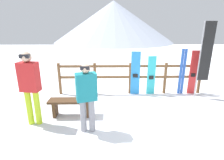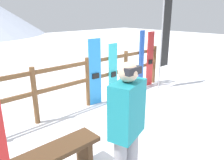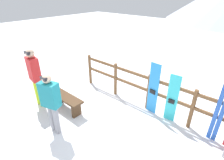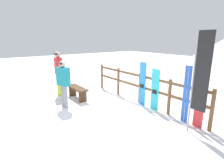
{
  "view_description": "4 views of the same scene",
  "coord_description": "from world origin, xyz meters",
  "px_view_note": "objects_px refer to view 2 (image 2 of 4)",
  "views": [
    {
      "loc": [
        -0.76,
        -3.79,
        2.35
      ],
      "look_at": [
        -0.67,
        1.3,
        0.78
      ],
      "focal_mm": 28.0,
      "sensor_mm": 36.0,
      "label": 1
    },
    {
      "loc": [
        -2.84,
        -1.63,
        2.08
      ],
      "look_at": [
        -0.25,
        1.11,
        0.91
      ],
      "focal_mm": 35.0,
      "sensor_mm": 36.0,
      "label": 2
    },
    {
      "loc": [
        2.07,
        -1.83,
        3.24
      ],
      "look_at": [
        -0.68,
        1.32,
        1.07
      ],
      "focal_mm": 28.0,
      "sensor_mm": 36.0,
      "label": 3
    },
    {
      "loc": [
        4.29,
        -2.27,
        2.33
      ],
      "look_at": [
        -0.13,
        1.01,
        1.01
      ],
      "focal_mm": 28.0,
      "sensor_mm": 36.0,
      "label": 4
    }
  ],
  "objects_px": {
    "person_teal": "(127,123)",
    "bench": "(55,158)",
    "rental_flag": "(165,36)",
    "snowboard_blue": "(95,73)",
    "snowboard_red": "(150,59)",
    "snowboard_cyan": "(113,72)",
    "ski_pair_blue": "(141,60)"
  },
  "relations": [
    {
      "from": "person_teal",
      "to": "snowboard_red",
      "type": "height_order",
      "value": "person_teal"
    },
    {
      "from": "snowboard_cyan",
      "to": "ski_pair_blue",
      "type": "height_order",
      "value": "ski_pair_blue"
    },
    {
      "from": "snowboard_red",
      "to": "rental_flag",
      "type": "height_order",
      "value": "rental_flag"
    },
    {
      "from": "person_teal",
      "to": "ski_pair_blue",
      "type": "xyz_separation_m",
      "value": [
        3.08,
        2.31,
        -0.12
      ]
    },
    {
      "from": "snowboard_blue",
      "to": "ski_pair_blue",
      "type": "xyz_separation_m",
      "value": [
        1.66,
        0.0,
        0.05
      ]
    },
    {
      "from": "snowboard_blue",
      "to": "ski_pair_blue",
      "type": "relative_size",
      "value": 0.95
    },
    {
      "from": "ski_pair_blue",
      "to": "snowboard_red",
      "type": "bearing_deg",
      "value": -0.49
    },
    {
      "from": "snowboard_red",
      "to": "snowboard_cyan",
      "type": "bearing_deg",
      "value": -179.99
    },
    {
      "from": "rental_flag",
      "to": "person_teal",
      "type": "bearing_deg",
      "value": -151.53
    },
    {
      "from": "snowboard_blue",
      "to": "bench",
      "type": "bearing_deg",
      "value": -140.89
    },
    {
      "from": "bench",
      "to": "snowboard_cyan",
      "type": "relative_size",
      "value": 0.87
    },
    {
      "from": "ski_pair_blue",
      "to": "snowboard_red",
      "type": "distance_m",
      "value": 0.39
    },
    {
      "from": "snowboard_cyan",
      "to": "ski_pair_blue",
      "type": "relative_size",
      "value": 0.85
    },
    {
      "from": "person_teal",
      "to": "rental_flag",
      "type": "height_order",
      "value": "rental_flag"
    },
    {
      "from": "snowboard_cyan",
      "to": "snowboard_red",
      "type": "xyz_separation_m",
      "value": [
        1.48,
        0.0,
        0.09
      ]
    },
    {
      "from": "snowboard_cyan",
      "to": "ski_pair_blue",
      "type": "distance_m",
      "value": 1.1
    },
    {
      "from": "snowboard_blue",
      "to": "snowboard_red",
      "type": "distance_m",
      "value": 2.05
    },
    {
      "from": "ski_pair_blue",
      "to": "snowboard_red",
      "type": "relative_size",
      "value": 1.04
    },
    {
      "from": "bench",
      "to": "person_teal",
      "type": "xyz_separation_m",
      "value": [
        0.52,
        -0.73,
        0.58
      ]
    },
    {
      "from": "snowboard_blue",
      "to": "snowboard_cyan",
      "type": "relative_size",
      "value": 1.11
    },
    {
      "from": "ski_pair_blue",
      "to": "rental_flag",
      "type": "xyz_separation_m",
      "value": [
        0.48,
        -0.38,
        0.65
      ]
    },
    {
      "from": "person_teal",
      "to": "snowboard_red",
      "type": "distance_m",
      "value": 4.17
    },
    {
      "from": "snowboard_blue",
      "to": "ski_pair_blue",
      "type": "distance_m",
      "value": 1.66
    },
    {
      "from": "snowboard_blue",
      "to": "ski_pair_blue",
      "type": "bearing_deg",
      "value": 0.12
    },
    {
      "from": "snowboard_blue",
      "to": "snowboard_cyan",
      "type": "height_order",
      "value": "snowboard_blue"
    },
    {
      "from": "bench",
      "to": "rental_flag",
      "type": "bearing_deg",
      "value": 16.42
    },
    {
      "from": "bench",
      "to": "snowboard_cyan",
      "type": "xyz_separation_m",
      "value": [
        2.51,
        1.58,
        0.34
      ]
    },
    {
      "from": "bench",
      "to": "ski_pair_blue",
      "type": "height_order",
      "value": "ski_pair_blue"
    },
    {
      "from": "snowboard_blue",
      "to": "snowboard_red",
      "type": "relative_size",
      "value": 0.98
    },
    {
      "from": "snowboard_cyan",
      "to": "bench",
      "type": "bearing_deg",
      "value": -147.8
    },
    {
      "from": "person_teal",
      "to": "bench",
      "type": "bearing_deg",
      "value": 125.53
    },
    {
      "from": "person_teal",
      "to": "snowboard_cyan",
      "type": "distance_m",
      "value": 3.06
    }
  ]
}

